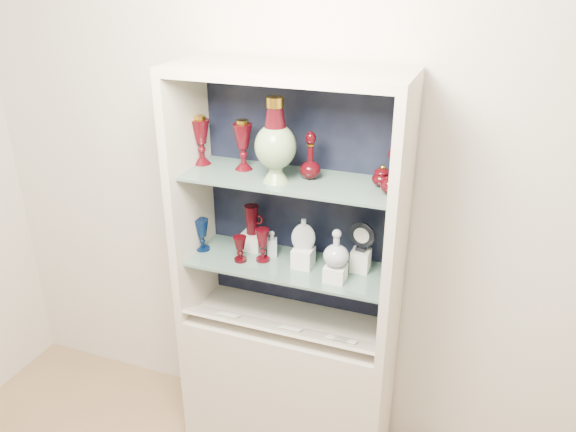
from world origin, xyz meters
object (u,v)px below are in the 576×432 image
(ruby_decanter_b, at_px, (392,170))
(cobalt_goblet, at_px, (202,235))
(ruby_decanter_a, at_px, (311,153))
(ruby_goblet_tall, at_px, (263,245))
(clear_square_bottle, at_px, (272,244))
(cameo_medallion, at_px, (362,236))
(pedestal_lamp_left, at_px, (201,140))
(pedestal_lamp_right, at_px, (243,145))
(enamel_urn, at_px, (275,140))
(flat_flask, at_px, (303,234))
(ruby_pitcher, at_px, (252,220))
(lidded_bowl, at_px, (382,175))
(ruby_goblet_small, at_px, (240,249))
(clear_round_decanter, at_px, (336,249))

(ruby_decanter_b, bearing_deg, cobalt_goblet, 178.86)
(ruby_decanter_a, height_order, ruby_goblet_tall, ruby_decanter_a)
(clear_square_bottle, xyz_separation_m, cameo_medallion, (0.42, 0.01, 0.11))
(pedestal_lamp_left, height_order, cobalt_goblet, pedestal_lamp_left)
(pedestal_lamp_right, distance_m, cobalt_goblet, 0.50)
(pedestal_lamp_left, bearing_deg, enamel_urn, -13.12)
(pedestal_lamp_left, distance_m, flat_flask, 0.63)
(ruby_pitcher, bearing_deg, flat_flask, -15.84)
(enamel_urn, xyz_separation_m, cameo_medallion, (0.36, 0.11, -0.43))
(cobalt_goblet, height_order, flat_flask, flat_flask)
(ruby_goblet_tall, bearing_deg, lidded_bowl, 6.04)
(pedestal_lamp_left, bearing_deg, ruby_decanter_a, -1.19)
(ruby_decanter_a, bearing_deg, ruby_decanter_b, -9.06)
(ruby_decanter_b, distance_m, ruby_goblet_small, 0.81)
(ruby_decanter_b, xyz_separation_m, lidded_bowl, (-0.05, 0.07, -0.06))
(pedestal_lamp_right, xyz_separation_m, ruby_decanter_a, (0.31, -0.01, 0.00))
(ruby_pitcher, distance_m, flat_flask, 0.30)
(pedestal_lamp_right, bearing_deg, enamel_urn, -25.77)
(ruby_goblet_small, bearing_deg, ruby_decanter_b, 1.89)
(ruby_decanter_b, xyz_separation_m, cameo_medallion, (-0.12, 0.09, -0.35))
(pedestal_lamp_left, bearing_deg, ruby_decanter_b, -4.40)
(clear_square_bottle, bearing_deg, flat_flask, -14.39)
(lidded_bowl, height_order, cobalt_goblet, lidded_bowl)
(ruby_pitcher, height_order, flat_flask, flat_flask)
(clear_square_bottle, relative_size, flat_flask, 0.87)
(flat_flask, bearing_deg, clear_round_decanter, -38.27)
(ruby_decanter_a, relative_size, flat_flask, 1.54)
(cameo_medallion, bearing_deg, clear_round_decanter, -114.00)
(ruby_goblet_small, distance_m, cameo_medallion, 0.56)
(pedestal_lamp_right, xyz_separation_m, enamel_urn, (0.19, -0.09, 0.07))
(ruby_goblet_small, bearing_deg, enamel_urn, -0.94)
(ruby_goblet_small, height_order, clear_square_bottle, clear_square_bottle)
(clear_square_bottle, bearing_deg, ruby_pitcher, 161.36)
(pedestal_lamp_right, distance_m, ruby_goblet_tall, 0.47)
(enamel_urn, bearing_deg, ruby_decanter_b, 2.95)
(pedestal_lamp_right, bearing_deg, ruby_pitcher, 79.24)
(ruby_decanter_a, xyz_separation_m, cameo_medallion, (0.23, 0.03, -0.37))
(pedestal_lamp_left, xyz_separation_m, ruby_pitcher, (0.22, 0.05, -0.38))
(enamel_urn, height_order, flat_flask, enamel_urn)
(ruby_decanter_b, bearing_deg, lidded_bowl, 125.23)
(pedestal_lamp_left, relative_size, ruby_decanter_b, 1.10)
(pedestal_lamp_left, relative_size, clear_square_bottle, 1.73)
(ruby_decanter_a, bearing_deg, enamel_urn, -147.00)
(ruby_decanter_a, xyz_separation_m, flat_flask, (-0.02, -0.03, -0.37))
(cobalt_goblet, xyz_separation_m, clear_round_decanter, (0.68, -0.05, 0.07))
(pedestal_lamp_left, distance_m, clear_square_bottle, 0.58)
(pedestal_lamp_right, height_order, lidded_bowl, pedestal_lamp_right)
(clear_square_bottle, bearing_deg, cobalt_goblet, -170.43)
(ruby_goblet_tall, bearing_deg, pedestal_lamp_left, 171.19)
(enamel_urn, relative_size, clear_round_decanter, 2.16)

